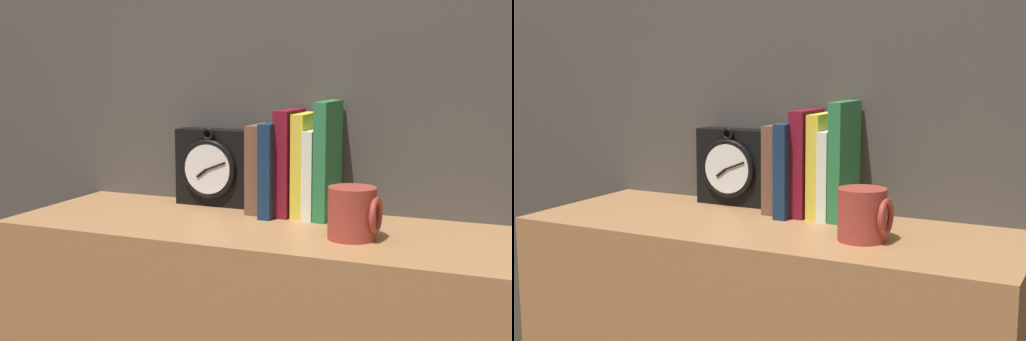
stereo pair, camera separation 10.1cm
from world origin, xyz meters
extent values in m
cube|color=#47423D|center=(0.00, 0.22, 1.30)|extent=(6.00, 0.05, 2.60)
cube|color=black|center=(-0.17, 0.16, 1.03)|extent=(0.18, 0.06, 0.18)
torus|color=black|center=(-0.17, 0.12, 1.03)|extent=(0.14, 0.01, 0.14)
cylinder|color=silver|center=(-0.17, 0.12, 1.03)|extent=(0.12, 0.01, 0.12)
cube|color=black|center=(-0.19, 0.11, 1.02)|extent=(0.03, 0.00, 0.02)
cube|color=black|center=(-0.15, 0.11, 1.04)|extent=(0.05, 0.00, 0.02)
torus|color=black|center=(-0.17, 0.12, 1.11)|extent=(0.03, 0.01, 0.03)
cube|color=brown|center=(-0.04, 0.13, 1.04)|extent=(0.04, 0.11, 0.20)
cube|color=#142948|center=(0.00, 0.11, 1.05)|extent=(0.03, 0.15, 0.21)
cube|color=maroon|center=(0.03, 0.12, 1.06)|extent=(0.03, 0.12, 0.23)
cube|color=yellow|center=(0.06, 0.13, 1.06)|extent=(0.03, 0.11, 0.23)
cube|color=silver|center=(0.09, 0.12, 1.04)|extent=(0.02, 0.12, 0.19)
cube|color=#287441|center=(0.12, 0.12, 1.07)|extent=(0.03, 0.13, 0.25)
cylinder|color=#9E382D|center=(0.22, -0.04, 0.99)|extent=(0.09, 0.09, 0.10)
torus|color=#9E382D|center=(0.26, -0.04, 0.99)|extent=(0.01, 0.07, 0.07)
camera|label=1|loc=(0.57, -1.34, 1.28)|focal=50.00mm
camera|label=2|loc=(0.66, -1.30, 1.28)|focal=50.00mm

